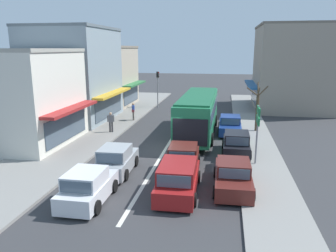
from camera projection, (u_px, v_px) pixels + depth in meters
ground_plane at (165, 150)px, 22.31m from camera, size 140.00×140.00×0.00m
lane_centre_line at (174, 135)px, 26.14m from camera, size 0.20×28.00×0.01m
sidewalk_left at (102, 126)px, 29.18m from camera, size 5.20×44.00×0.14m
kerb_right at (252, 132)px, 27.00m from camera, size 2.80×44.00×0.12m
shopfront_corner_near at (22, 98)px, 23.05m from camera, size 7.53×7.27×6.78m
shopfront_mid_block at (74, 75)px, 30.78m from camera, size 7.75×8.61×8.72m
shopfront_far_end at (106, 76)px, 38.88m from camera, size 7.27×7.14×7.07m
building_right_far at (294, 68)px, 36.81m from camera, size 9.37×10.00×9.35m
city_bus at (198, 112)px, 25.95m from camera, size 2.85×10.89×3.23m
hatchback_queue_gap_filler at (183, 158)px, 18.50m from camera, size 1.95×3.77×1.54m
wagon_behind_bus_near at (178, 178)px, 15.56m from camera, size 2.01×4.54×1.58m
hatchback_adjacent_lane_trail at (88, 187)px, 14.68m from camera, size 1.83×3.70×1.54m
hatchback_queue_far_back at (116, 160)px, 18.17m from camera, size 1.89×3.74×1.54m
parked_sedan_kerb_front at (233, 176)px, 16.07m from camera, size 1.96×4.23×1.47m
parked_hatchback_kerb_second at (236, 144)px, 21.28m from camera, size 1.83×3.70×1.54m
parked_sedan_kerb_third at (230, 125)px, 26.69m from camera, size 1.91×4.20×1.47m
traffic_light_downstreet at (158, 83)px, 37.69m from camera, size 0.33×0.24×4.20m
directional_road_sign at (258, 121)px, 18.85m from camera, size 0.10×1.40×3.60m
street_tree_right at (257, 109)px, 26.82m from camera, size 1.71×1.55×4.09m
pedestrian_with_handbag_near at (133, 110)px, 30.86m from camera, size 0.33×0.65×1.63m
pedestrian_browsing_midblock at (111, 121)px, 26.45m from camera, size 0.53×0.35×1.63m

